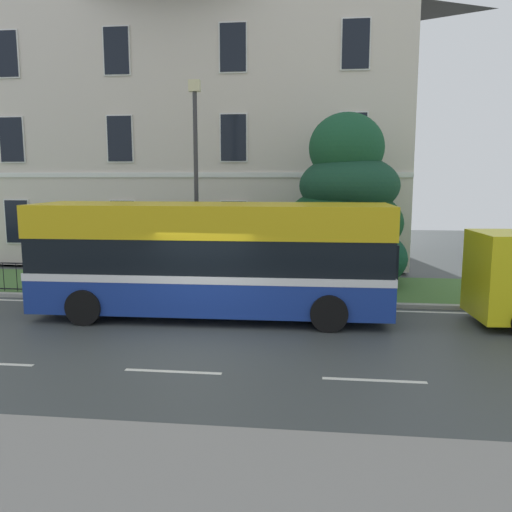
{
  "coord_description": "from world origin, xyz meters",
  "views": [
    {
      "loc": [
        2.83,
        -11.65,
        3.9
      ],
      "look_at": [
        0.87,
        5.28,
        1.32
      ],
      "focal_mm": 36.73,
      "sensor_mm": 36.0,
      "label": 1
    }
  ],
  "objects": [
    {
      "name": "ground_plane",
      "position": [
        0.0,
        0.76,
        -0.02
      ],
      "size": [
        60.0,
        56.0,
        0.18
      ],
      "color": "#3E4445"
    },
    {
      "name": "litter_bin",
      "position": [
        2.28,
        5.03,
        0.66
      ],
      "size": [
        0.52,
        0.52,
        1.08
      ],
      "color": "#4C4742",
      "rests_on": "ground_plane"
    },
    {
      "name": "georgian_townhouse",
      "position": [
        -2.86,
        13.92,
        6.64
      ],
      "size": [
        19.18,
        9.19,
        12.98
      ],
      "color": "beige",
      "rests_on": "ground_plane"
    },
    {
      "name": "single_decker_bus",
      "position": [
        -0.05,
        2.51,
        1.67
      ],
      "size": [
        9.87,
        2.84,
        3.17
      ],
      "rotation": [
        0.0,
        0.0,
        0.02
      ],
      "color": "navy",
      "rests_on": "ground_plane"
    },
    {
      "name": "street_lamp_post",
      "position": [
        -1.1,
        5.26,
        4.03
      ],
      "size": [
        0.36,
        0.24,
        6.83
      ],
      "color": "#333338",
      "rests_on": "ground_plane"
    },
    {
      "name": "evergreen_tree",
      "position": [
        3.84,
        6.99,
        2.4
      ],
      "size": [
        4.43,
        4.63,
        6.28
      ],
      "color": "#423328",
      "rests_on": "ground_plane"
    },
    {
      "name": "iron_verge_railing",
      "position": [
        -2.86,
        4.4,
        0.62
      ],
      "size": [
        13.05,
        0.04,
        0.97
      ],
      "color": "black",
      "rests_on": "ground_plane"
    }
  ]
}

